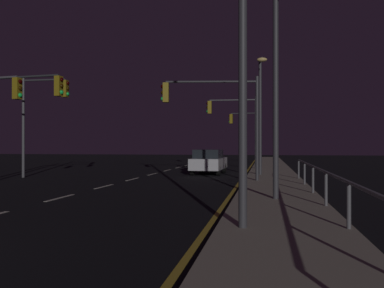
{
  "coord_description": "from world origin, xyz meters",
  "views": [
    {
      "loc": [
        7.09,
        -4.4,
        1.85
      ],
      "look_at": [
        0.84,
        30.63,
        1.95
      ],
      "focal_mm": 38.6,
      "sensor_mm": 36.0,
      "label": 1
    }
  ],
  "objects_px": {
    "traffic_light_near_right": "(213,106)",
    "street_lamp_across_street": "(231,1)",
    "traffic_light_near_left": "(247,126)",
    "street_lamp_mid_block": "(283,72)",
    "street_lamp_corner": "(260,105)",
    "car": "(209,161)",
    "traffic_light_mid_right": "(234,118)",
    "traffic_light_overhead_east": "(42,107)",
    "traffic_light_far_right": "(21,104)"
  },
  "relations": [
    {
      "from": "street_lamp_across_street",
      "to": "street_lamp_corner",
      "type": "xyz_separation_m",
      "value": [
        0.45,
        15.08,
        -0.81
      ]
    },
    {
      "from": "traffic_light_near_left",
      "to": "street_lamp_corner",
      "type": "bearing_deg",
      "value": -84.9
    },
    {
      "from": "car",
      "to": "traffic_light_near_right",
      "type": "bearing_deg",
      "value": -80.29
    },
    {
      "from": "street_lamp_mid_block",
      "to": "street_lamp_corner",
      "type": "height_order",
      "value": "street_lamp_corner"
    },
    {
      "from": "traffic_light_far_right",
      "to": "traffic_light_near_left",
      "type": "bearing_deg",
      "value": 66.86
    },
    {
      "from": "car",
      "to": "traffic_light_near_left",
      "type": "relative_size",
      "value": 0.86
    },
    {
      "from": "traffic_light_far_right",
      "to": "traffic_light_overhead_east",
      "type": "bearing_deg",
      "value": 103.26
    },
    {
      "from": "street_lamp_corner",
      "to": "street_lamp_mid_block",
      "type": "bearing_deg",
      "value": -85.76
    },
    {
      "from": "traffic_light_near_left",
      "to": "street_lamp_across_street",
      "type": "bearing_deg",
      "value": -88.03
    },
    {
      "from": "traffic_light_far_right",
      "to": "traffic_light_mid_right",
      "type": "bearing_deg",
      "value": 52.81
    },
    {
      "from": "car",
      "to": "traffic_light_mid_right",
      "type": "distance_m",
      "value": 5.65
    },
    {
      "from": "street_lamp_corner",
      "to": "car",
      "type": "bearing_deg",
      "value": 145.57
    },
    {
      "from": "traffic_light_near_right",
      "to": "street_lamp_across_street",
      "type": "relative_size",
      "value": 0.63
    },
    {
      "from": "traffic_light_far_right",
      "to": "street_lamp_across_street",
      "type": "xyz_separation_m",
      "value": [
        11.04,
        -9.45,
        1.13
      ]
    },
    {
      "from": "street_lamp_mid_block",
      "to": "traffic_light_near_right",
      "type": "bearing_deg",
      "value": 114.04
    },
    {
      "from": "street_lamp_across_street",
      "to": "traffic_light_mid_right",
      "type": "bearing_deg",
      "value": 94.11
    },
    {
      "from": "traffic_light_mid_right",
      "to": "traffic_light_overhead_east",
      "type": "height_order",
      "value": "traffic_light_overhead_east"
    },
    {
      "from": "car",
      "to": "street_lamp_mid_block",
      "type": "relative_size",
      "value": 0.68
    },
    {
      "from": "traffic_light_overhead_east",
      "to": "traffic_light_near_left",
      "type": "relative_size",
      "value": 1.13
    },
    {
      "from": "traffic_light_near_left",
      "to": "street_lamp_mid_block",
      "type": "xyz_separation_m",
      "value": [
        2.37,
        -28.42,
        0.39
      ]
    },
    {
      "from": "street_lamp_mid_block",
      "to": "street_lamp_corner",
      "type": "bearing_deg",
      "value": 94.24
    },
    {
      "from": "traffic_light_overhead_east",
      "to": "traffic_light_far_right",
      "type": "height_order",
      "value": "traffic_light_overhead_east"
    },
    {
      "from": "traffic_light_near_right",
      "to": "traffic_light_near_left",
      "type": "xyz_separation_m",
      "value": [
        0.65,
        21.65,
        -0.01
      ]
    },
    {
      "from": "traffic_light_near_right",
      "to": "traffic_light_near_left",
      "type": "distance_m",
      "value": 21.66
    },
    {
      "from": "traffic_light_near_right",
      "to": "traffic_light_near_left",
      "type": "height_order",
      "value": "traffic_light_near_left"
    },
    {
      "from": "traffic_light_overhead_east",
      "to": "traffic_light_near_right",
      "type": "distance_m",
      "value": 10.14
    },
    {
      "from": "traffic_light_far_right",
      "to": "street_lamp_mid_block",
      "type": "xyz_separation_m",
      "value": [
        12.29,
        -5.23,
        0.29
      ]
    },
    {
      "from": "street_lamp_corner",
      "to": "street_lamp_across_street",
      "type": "bearing_deg",
      "value": -91.69
    },
    {
      "from": "traffic_light_overhead_east",
      "to": "traffic_light_near_left",
      "type": "bearing_deg",
      "value": 62.02
    },
    {
      "from": "street_lamp_across_street",
      "to": "street_lamp_corner",
      "type": "distance_m",
      "value": 15.11
    },
    {
      "from": "traffic_light_near_left",
      "to": "street_lamp_mid_block",
      "type": "bearing_deg",
      "value": -85.23
    },
    {
      "from": "car",
      "to": "traffic_light_mid_right",
      "type": "relative_size",
      "value": 0.83
    },
    {
      "from": "car",
      "to": "street_lamp_across_street",
      "type": "relative_size",
      "value": 0.55
    },
    {
      "from": "traffic_light_overhead_east",
      "to": "traffic_light_mid_right",
      "type": "bearing_deg",
      "value": 42.45
    },
    {
      "from": "car",
      "to": "street_lamp_corner",
      "type": "height_order",
      "value": "street_lamp_corner"
    },
    {
      "from": "traffic_light_near_right",
      "to": "street_lamp_across_street",
      "type": "xyz_separation_m",
      "value": [
        1.77,
        -10.99,
        1.22
      ]
    },
    {
      "from": "traffic_light_overhead_east",
      "to": "car",
      "type": "bearing_deg",
      "value": 28.08
    },
    {
      "from": "car",
      "to": "traffic_light_overhead_east",
      "type": "distance_m",
      "value": 10.6
    },
    {
      "from": "traffic_light_mid_right",
      "to": "street_lamp_mid_block",
      "type": "bearing_deg",
      "value": -80.93
    },
    {
      "from": "traffic_light_near_right",
      "to": "traffic_light_near_left",
      "type": "relative_size",
      "value": 0.98
    },
    {
      "from": "traffic_light_far_right",
      "to": "street_lamp_corner",
      "type": "xyz_separation_m",
      "value": [
        11.48,
        5.63,
        0.31
      ]
    },
    {
      "from": "traffic_light_overhead_east",
      "to": "street_lamp_corner",
      "type": "xyz_separation_m",
      "value": [
        12.22,
        2.49,
        0.15
      ]
    },
    {
      "from": "traffic_light_overhead_east",
      "to": "traffic_light_near_left",
      "type": "distance_m",
      "value": 22.71
    },
    {
      "from": "traffic_light_mid_right",
      "to": "street_lamp_corner",
      "type": "bearing_deg",
      "value": -73.55
    },
    {
      "from": "traffic_light_near_left",
      "to": "traffic_light_far_right",
      "type": "xyz_separation_m",
      "value": [
        -9.91,
        -23.19,
        0.1
      ]
    },
    {
      "from": "traffic_light_overhead_east",
      "to": "traffic_light_far_right",
      "type": "distance_m",
      "value": 3.23
    },
    {
      "from": "street_lamp_mid_block",
      "to": "street_lamp_across_street",
      "type": "height_order",
      "value": "street_lamp_across_street"
    },
    {
      "from": "car",
      "to": "street_lamp_corner",
      "type": "relative_size",
      "value": 0.67
    },
    {
      "from": "street_lamp_mid_block",
      "to": "street_lamp_across_street",
      "type": "bearing_deg",
      "value": -106.52
    },
    {
      "from": "traffic_light_mid_right",
      "to": "traffic_light_near_left",
      "type": "xyz_separation_m",
      "value": [
        0.45,
        10.72,
        -0.15
      ]
    }
  ]
}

